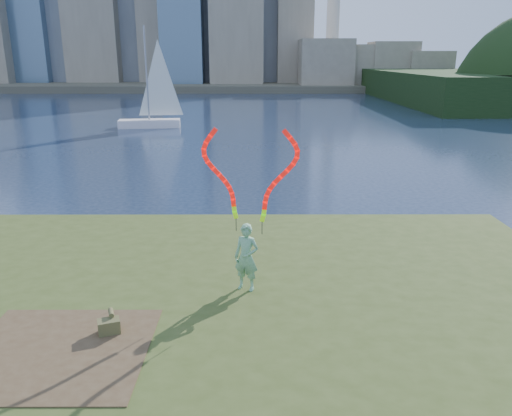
{
  "coord_description": "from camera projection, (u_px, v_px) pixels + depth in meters",
  "views": [
    {
      "loc": [
        1.32,
        -11.0,
        5.83
      ],
      "look_at": [
        1.35,
        1.0,
        2.21
      ],
      "focal_mm": 35.0,
      "sensor_mm": 36.0,
      "label": 1
    }
  ],
  "objects": [
    {
      "name": "dirt_patch",
      "position": [
        58.0,
        351.0,
        8.91
      ],
      "size": [
        3.2,
        3.0,
        0.02
      ],
      "primitive_type": "cube",
      "color": "#47331E",
      "rests_on": "grassy_knoll"
    },
    {
      "name": "canvas_bag",
      "position": [
        109.0,
        326.0,
        9.46
      ],
      "size": [
        0.47,
        0.53,
        0.39
      ],
      "rotation": [
        0.0,
        0.0,
        0.35
      ],
      "color": "#444622",
      "rests_on": "grassy_knoll"
    },
    {
      "name": "ground",
      "position": [
        201.0,
        306.0,
        12.21
      ],
      "size": [
        320.0,
        320.0,
        0.0
      ],
      "primitive_type": "plane",
      "color": "#18243C",
      "rests_on": "ground"
    },
    {
      "name": "far_shore",
      "position": [
        248.0,
        84.0,
        102.98
      ],
      "size": [
        320.0,
        40.0,
        1.2
      ],
      "primitive_type": "cube",
      "color": "#514C3B",
      "rests_on": "ground"
    },
    {
      "name": "woman_with_ribbons",
      "position": [
        247.0,
        229.0,
        10.93
      ],
      "size": [
        1.88,
        0.77,
        3.94
      ],
      "rotation": [
        0.0,
        0.0,
        -0.38
      ],
      "color": "#136F26",
      "rests_on": "grassy_knoll"
    },
    {
      "name": "sailboat",
      "position": [
        152.0,
        111.0,
        43.06
      ],
      "size": [
        5.63,
        2.32,
        8.44
      ],
      "rotation": [
        0.0,
        0.0,
        0.12
      ],
      "color": "white",
      "rests_on": "ground"
    },
    {
      "name": "grassy_knoll",
      "position": [
        189.0,
        346.0,
        9.91
      ],
      "size": [
        20.0,
        18.0,
        0.8
      ],
      "color": "#384819",
      "rests_on": "ground"
    }
  ]
}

